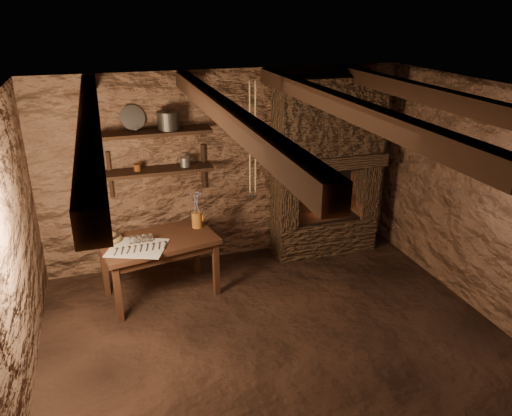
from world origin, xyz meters
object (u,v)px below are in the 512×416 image
object	(u,v)px
iron_stockpot	(169,122)
red_pot	(336,201)
work_table	(160,265)
wooden_bowl	(107,238)
stoneware_jug	(197,212)

from	to	relation	value
iron_stockpot	red_pot	xyz separation A→B (m)	(2.09, -0.12, -1.16)
work_table	wooden_bowl	bearing A→B (deg)	157.86
iron_stockpot	red_pot	size ratio (longest dim) A/B	0.46
work_table	red_pot	world-z (taller)	red_pot
work_table	stoneware_jug	world-z (taller)	stoneware_jug
wooden_bowl	iron_stockpot	world-z (taller)	iron_stockpot
stoneware_jug	iron_stockpot	bearing A→B (deg)	106.19
stoneware_jug	red_pot	world-z (taller)	red_pot
iron_stockpot	stoneware_jug	bearing A→B (deg)	-62.83
wooden_bowl	red_pot	distance (m)	2.93
work_table	iron_stockpot	size ratio (longest dim) A/B	5.39
wooden_bowl	iron_stockpot	xyz separation A→B (m)	(0.81, 0.48, 1.12)
stoneware_jug	wooden_bowl	xyz separation A→B (m)	(-1.01, -0.09, -0.14)
work_table	red_pot	bearing A→B (deg)	-0.35
red_pot	iron_stockpot	bearing A→B (deg)	176.72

